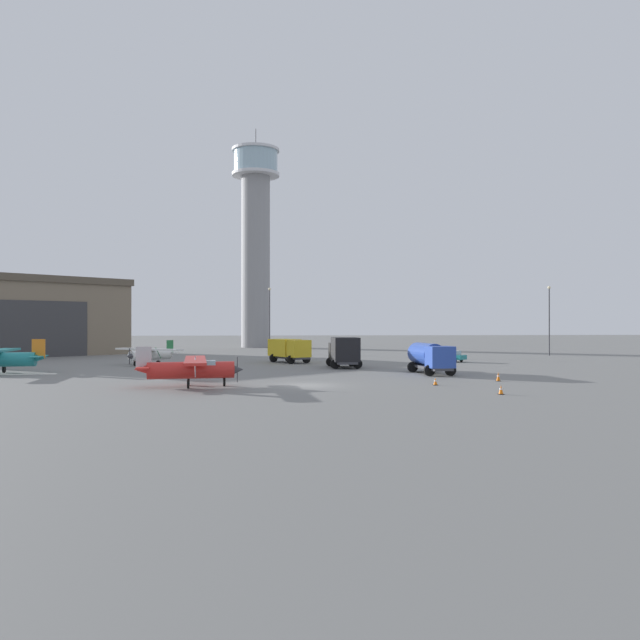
% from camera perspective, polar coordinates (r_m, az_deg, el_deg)
% --- Properties ---
extents(ground_plane, '(400.00, 400.00, 0.00)m').
position_cam_1_polar(ground_plane, '(47.77, -1.18, -5.95)').
color(ground_plane, slate).
extents(control_tower, '(9.36, 9.36, 43.20)m').
position_cam_1_polar(control_tower, '(125.64, -5.86, 7.77)').
color(control_tower, gray).
rests_on(control_tower, ground_plane).
extents(hangar, '(36.55, 35.24, 11.47)m').
position_cam_1_polar(hangar, '(102.60, -26.97, 0.31)').
color(hangar, '#7A6B56').
rests_on(hangar, ground_plane).
extents(airplane_red, '(8.00, 10.20, 3.00)m').
position_cam_1_polar(airplane_red, '(47.44, -11.73, -4.28)').
color(airplane_red, red).
rests_on(airplane_red, ground_plane).
extents(airplane_white, '(8.34, 7.11, 2.74)m').
position_cam_1_polar(airplane_white, '(73.43, -15.09, -2.97)').
color(airplane_white, white).
rests_on(airplane_white, ground_plane).
extents(truck_box_black, '(3.45, 5.69, 3.23)m').
position_cam_1_polar(truck_box_black, '(66.41, 2.21, -2.84)').
color(truck_box_black, '#38383D').
rests_on(truck_box_black, ground_plane).
extents(truck_box_yellow, '(5.12, 6.41, 2.79)m').
position_cam_1_polar(truck_box_yellow, '(75.32, -2.84, -2.65)').
color(truck_box_yellow, '#38383D').
rests_on(truck_box_yellow, ground_plane).
extents(truck_fuel_tanker_blue, '(3.43, 7.27, 2.84)m').
position_cam_1_polar(truck_fuel_tanker_blue, '(59.47, 9.96, -3.27)').
color(truck_fuel_tanker_blue, '#38383D').
rests_on(truck_fuel_tanker_blue, ground_plane).
extents(car_teal, '(4.22, 4.18, 1.37)m').
position_cam_1_polar(car_teal, '(78.45, 11.59, -3.20)').
color(car_teal, teal).
rests_on(car_teal, ground_plane).
extents(light_post_west, '(0.44, 0.44, 10.20)m').
position_cam_1_polar(light_post_west, '(97.94, 20.09, 0.44)').
color(light_post_west, '#38383D').
rests_on(light_post_west, ground_plane).
extents(light_post_east, '(0.44, 0.44, 10.30)m').
position_cam_1_polar(light_post_east, '(98.34, -4.60, 0.45)').
color(light_post_east, '#38383D').
rests_on(light_post_east, ground_plane).
extents(traffic_cone_near_left, '(0.36, 0.36, 0.57)m').
position_cam_1_polar(traffic_cone_near_left, '(48.62, 10.43, -5.51)').
color(traffic_cone_near_left, black).
rests_on(traffic_cone_near_left, ground_plane).
extents(traffic_cone_near_right, '(0.36, 0.36, 0.63)m').
position_cam_1_polar(traffic_cone_near_right, '(43.30, 16.10, -6.10)').
color(traffic_cone_near_right, black).
rests_on(traffic_cone_near_right, ground_plane).
extents(traffic_cone_mid_apron, '(0.36, 0.36, 0.73)m').
position_cam_1_polar(traffic_cone_mid_apron, '(53.14, 15.87, -4.98)').
color(traffic_cone_mid_apron, black).
rests_on(traffic_cone_mid_apron, ground_plane).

